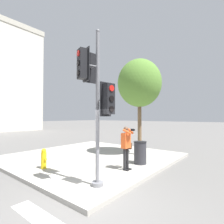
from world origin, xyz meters
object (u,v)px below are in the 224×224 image
(person_photographer, at_px, (126,144))
(traffic_signal_pole, at_px, (94,88))
(fire_hydrant, at_px, (44,159))
(street_tree, at_px, (139,83))
(trash_bin, at_px, (140,153))

(person_photographer, bearing_deg, traffic_signal_pole, -174.88)
(traffic_signal_pole, height_order, fire_hydrant, traffic_signal_pole)
(fire_hydrant, bearing_deg, street_tree, -20.50)
(traffic_signal_pole, relative_size, street_tree, 0.91)
(street_tree, height_order, trash_bin, street_tree)
(person_photographer, height_order, street_tree, street_tree)
(fire_hydrant, distance_m, trash_bin, 4.17)
(person_photographer, relative_size, trash_bin, 1.72)
(person_photographer, height_order, trash_bin, person_photographer)
(person_photographer, xyz_separation_m, fire_hydrant, (-2.02, 2.75, -0.63))
(trash_bin, bearing_deg, traffic_signal_pole, -176.46)
(street_tree, bearing_deg, person_photographer, -160.60)
(trash_bin, bearing_deg, street_tree, 30.48)
(person_photographer, distance_m, street_tree, 4.18)
(traffic_signal_pole, relative_size, fire_hydrant, 5.99)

